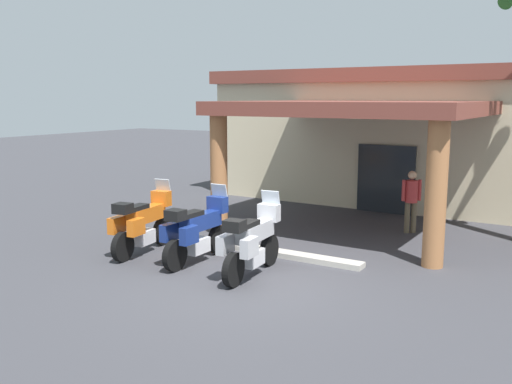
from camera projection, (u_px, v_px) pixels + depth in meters
ground_plane at (253, 282)px, 10.89m from camera, size 80.00×80.00×0.00m
motel_building at (413, 135)px, 19.24m from camera, size 13.26×11.22×4.44m
motorcycle_orange at (143, 223)px, 12.80m from camera, size 0.78×2.21×1.61m
motorcycle_blue at (197, 231)px, 12.07m from camera, size 0.70×2.21×1.61m
motorcycle_silver at (252, 242)px, 11.15m from camera, size 0.73×2.21×1.61m
pedestrian at (411, 197)px, 14.69m from camera, size 0.43×0.37×1.65m
curb_strip at (232, 245)px, 13.33m from camera, size 6.52×0.36×0.12m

